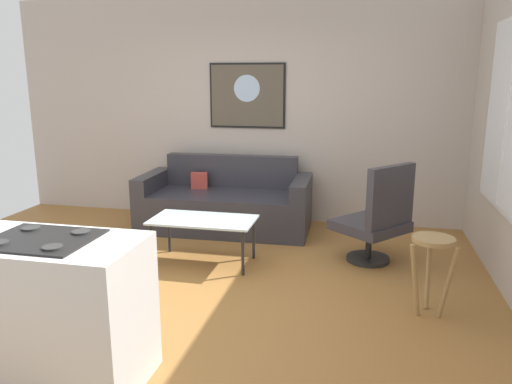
{
  "coord_description": "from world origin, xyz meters",
  "views": [
    {
      "loc": [
        1.4,
        -3.73,
        1.8
      ],
      "look_at": [
        0.37,
        0.9,
        0.7
      ],
      "focal_mm": 34.66,
      "sensor_mm": 36.0,
      "label": 1
    }
  ],
  "objects_px": {
    "coffee_table": "(203,223)",
    "armchair": "(377,218)",
    "couch": "(226,205)",
    "bar_stool": "(432,255)",
    "wall_painting": "(247,96)"
  },
  "relations": [
    {
      "from": "couch",
      "to": "coffee_table",
      "type": "relative_size",
      "value": 2.01
    },
    {
      "from": "coffee_table",
      "to": "armchair",
      "type": "relative_size",
      "value": 1.01
    },
    {
      "from": "coffee_table",
      "to": "wall_painting",
      "type": "height_order",
      "value": "wall_painting"
    },
    {
      "from": "armchair",
      "to": "bar_stool",
      "type": "relative_size",
      "value": 1.6
    },
    {
      "from": "bar_stool",
      "to": "coffee_table",
      "type": "bearing_deg",
      "value": 162.09
    },
    {
      "from": "coffee_table",
      "to": "armchair",
      "type": "distance_m",
      "value": 1.7
    },
    {
      "from": "couch",
      "to": "coffee_table",
      "type": "distance_m",
      "value": 1.17
    },
    {
      "from": "armchair",
      "to": "couch",
      "type": "bearing_deg",
      "value": 155.46
    },
    {
      "from": "couch",
      "to": "coffee_table",
      "type": "bearing_deg",
      "value": -84.84
    },
    {
      "from": "wall_painting",
      "to": "coffee_table",
      "type": "bearing_deg",
      "value": -91.38
    },
    {
      "from": "bar_stool",
      "to": "wall_painting",
      "type": "xyz_separation_m",
      "value": [
        -2.01,
        2.36,
        1.09
      ]
    },
    {
      "from": "couch",
      "to": "bar_stool",
      "type": "height_order",
      "value": "couch"
    },
    {
      "from": "couch",
      "to": "bar_stool",
      "type": "distance_m",
      "value": 2.83
    },
    {
      "from": "couch",
      "to": "coffee_table",
      "type": "xyz_separation_m",
      "value": [
        0.11,
        -1.16,
        0.12
      ]
    },
    {
      "from": "couch",
      "to": "bar_stool",
      "type": "xyz_separation_m",
      "value": [
        2.16,
        -1.83,
        0.19
      ]
    }
  ]
}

